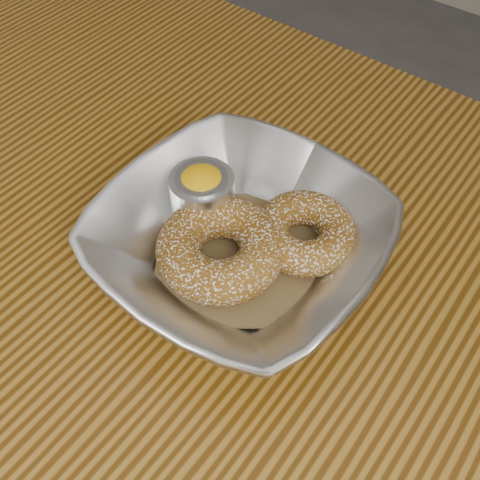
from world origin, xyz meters
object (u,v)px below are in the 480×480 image
Objects in this scene: donut_front at (220,249)px; donut_back at (304,232)px; serving_bowl at (240,241)px; ramekin at (203,195)px; table at (221,369)px.

donut_back is at bearing 53.10° from donut_front.
serving_bowl reaches higher than donut_back.
donut_front is (-0.04, -0.06, 0.00)m from donut_back.
donut_front is at bearing -126.90° from donut_back.
donut_front is at bearing -35.50° from ramekin.
table is 0.14m from serving_bowl.
donut_back is (0.04, 0.04, -0.00)m from serving_bowl.
ramekin is (-0.05, 0.03, 0.01)m from donut_front.
ramekin reaches higher than serving_bowl.
ramekin is (-0.05, 0.02, 0.01)m from serving_bowl.
serving_bowl is 2.66× the size of donut_back.
donut_back is at bearing 49.41° from serving_bowl.
donut_back reaches higher than table.
table is at bearing -100.15° from donut_back.
serving_bowl reaches higher than donut_front.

